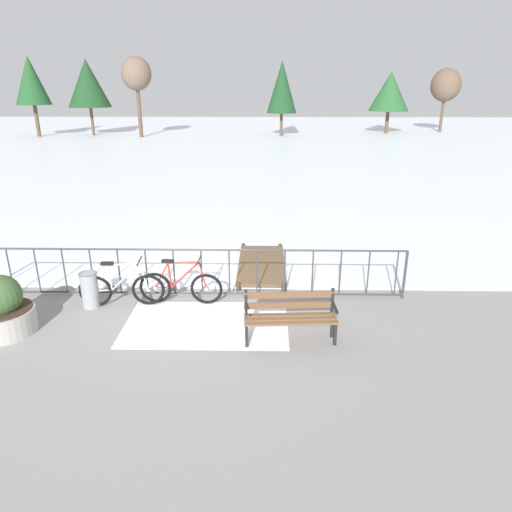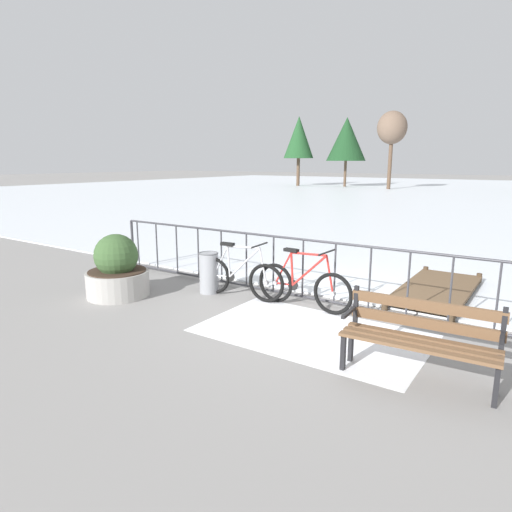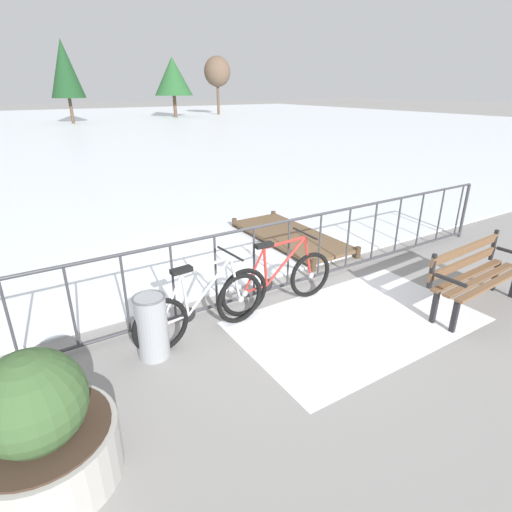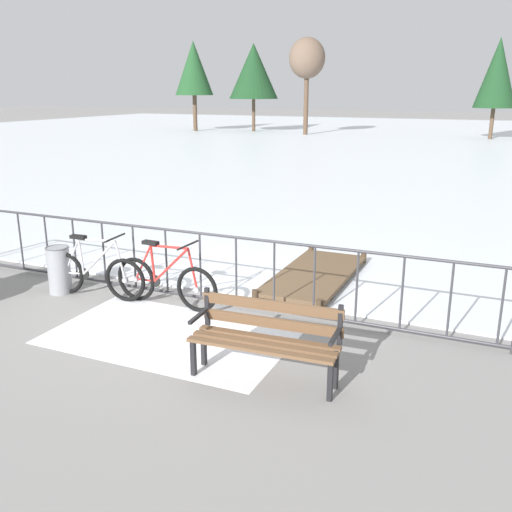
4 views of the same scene
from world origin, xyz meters
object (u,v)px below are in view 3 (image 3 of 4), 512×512
object	(u,v)px
bicycle_near_railing	(202,309)
bicycle_second	(278,281)
park_bench	(474,271)
trash_bin	(152,326)
planter_with_shrub	(40,431)

from	to	relation	value
bicycle_near_railing	bicycle_second	distance (m)	1.18
bicycle_second	park_bench	bearing A→B (deg)	-32.66
bicycle_near_railing	trash_bin	bearing A→B (deg)	-174.73
bicycle_near_railing	planter_with_shrub	distance (m)	2.12
planter_with_shrub	bicycle_second	bearing A→B (deg)	22.45
planter_with_shrub	trash_bin	bearing A→B (deg)	41.44
bicycle_second	park_bench	size ratio (longest dim) A/B	1.05
bicycle_second	planter_with_shrub	xyz separation A→B (m)	(-2.98, -1.23, 0.08)
bicycle_near_railing	park_bench	distance (m)	3.55
bicycle_second	planter_with_shrub	bearing A→B (deg)	-157.55
bicycle_second	bicycle_near_railing	bearing A→B (deg)	-173.84
trash_bin	park_bench	bearing A→B (deg)	-16.86
bicycle_near_railing	park_bench	world-z (taller)	bicycle_near_railing
bicycle_near_railing	park_bench	size ratio (longest dim) A/B	1.05
bicycle_near_railing	bicycle_second	world-z (taller)	same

